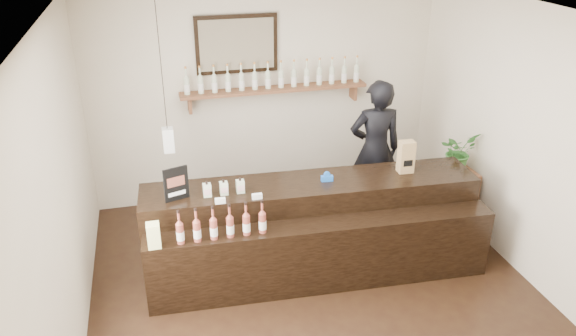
# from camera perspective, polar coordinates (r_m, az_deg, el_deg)

# --- Properties ---
(ground) EXTENTS (5.00, 5.00, 0.00)m
(ground) POSITION_cam_1_polar(r_m,az_deg,el_deg) (5.84, 3.22, -13.28)
(ground) COLOR black
(ground) RESTS_ON ground
(room_shell) EXTENTS (5.00, 5.00, 5.00)m
(room_shell) POSITION_cam_1_polar(r_m,az_deg,el_deg) (4.96, 3.69, 2.31)
(room_shell) COLOR beige
(room_shell) RESTS_ON ground
(back_wall_decor) EXTENTS (2.66, 0.96, 1.69)m
(back_wall_decor) POSITION_cam_1_polar(r_m,az_deg,el_deg) (7.10, -3.31, 9.79)
(back_wall_decor) COLOR brown
(back_wall_decor) RESTS_ON ground
(counter) EXTENTS (3.58, 1.13, 1.16)m
(counter) POSITION_cam_1_polar(r_m,az_deg,el_deg) (6.04, 2.58, -6.42)
(counter) COLOR black
(counter) RESTS_ON ground
(promo_sign) EXTENTS (0.24, 0.10, 0.35)m
(promo_sign) POSITION_cam_1_polar(r_m,az_deg,el_deg) (5.57, -11.29, -1.60)
(promo_sign) COLOR black
(promo_sign) RESTS_ON counter
(paper_bag) EXTENTS (0.17, 0.13, 0.36)m
(paper_bag) POSITION_cam_1_polar(r_m,az_deg,el_deg) (6.17, 11.90, 1.13)
(paper_bag) COLOR #997A4A
(paper_bag) RESTS_ON counter
(tape_dispenser) EXTENTS (0.13, 0.06, 0.11)m
(tape_dispenser) POSITION_cam_1_polar(r_m,az_deg,el_deg) (5.90, 3.98, -0.96)
(tape_dispenser) COLOR blue
(tape_dispenser) RESTS_ON counter
(side_cabinet) EXTENTS (0.40, 0.54, 0.77)m
(side_cabinet) POSITION_cam_1_polar(r_m,az_deg,el_deg) (7.15, 16.28, -2.90)
(side_cabinet) COLOR brown
(side_cabinet) RESTS_ON ground
(potted_plant) EXTENTS (0.52, 0.49, 0.47)m
(potted_plant) POSITION_cam_1_polar(r_m,az_deg,el_deg) (6.90, 16.89, 1.63)
(potted_plant) COLOR #346F2C
(potted_plant) RESTS_ON side_cabinet
(shopkeeper) EXTENTS (0.78, 0.56, 2.01)m
(shopkeeper) POSITION_cam_1_polar(r_m,az_deg,el_deg) (6.96, 8.87, 2.72)
(shopkeeper) COLOR black
(shopkeeper) RESTS_ON ground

